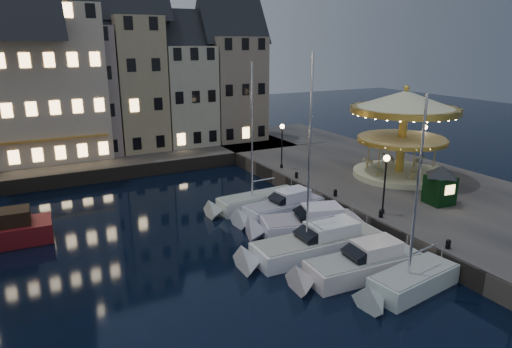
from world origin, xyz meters
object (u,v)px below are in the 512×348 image
bollard_b (381,213)px  bollard_d (296,175)px  motorboat_e (280,209)px  bollard_a (448,244)px  streetlamp_c (282,140)px  motorboat_d (305,225)px  carousel (404,117)px  streetlamp_d (424,141)px  streetlamp_b (385,176)px  motorboat_f (253,203)px  motorboat_c (313,245)px  motorboat_a (407,284)px  ticket_kiosk (441,178)px  motorboat_b (358,266)px  bollard_c (335,192)px

bollard_b → bollard_d: 10.50m
motorboat_e → bollard_a: bearing=-69.8°
bollard_a → bollard_b: same height
streetlamp_c → motorboat_d: size_ratio=0.54×
motorboat_d → carousel: 14.53m
streetlamp_d → streetlamp_b: bearing=-148.2°
streetlamp_d → carousel: (-3.66, -0.85, 2.53)m
streetlamp_d → motorboat_d: 17.35m
bollard_b → streetlamp_c: bearing=87.5°
streetlamp_c → bollard_b: size_ratio=7.32×
streetlamp_b → motorboat_f: (-5.89, 8.05, -3.49)m
streetlamp_b → motorboat_c: bearing=-172.3°
streetlamp_d → motorboat_f: (-17.19, 1.05, -3.49)m
streetlamp_c → motorboat_a: (-4.61, -20.38, -3.48)m
bollard_b → carousel: (8.24, 6.65, 4.95)m
bollard_d → motorboat_e: motorboat_e is taller
streetlamp_d → ticket_kiosk: 9.70m
motorboat_c → carousel: motorboat_c is taller
streetlamp_d → bollard_b: (-11.90, -7.50, -2.41)m
motorboat_f → carousel: bearing=-8.0°
streetlamp_b → carousel: (7.64, 6.15, 2.53)m
bollard_a → motorboat_b: bearing=161.7°
bollard_d → motorboat_b: motorboat_b is taller
motorboat_a → streetlamp_d: bearing=41.1°
streetlamp_c → motorboat_f: 8.75m
streetlamp_d → carousel: carousel is taller
motorboat_e → streetlamp_d: bearing=4.9°
streetlamp_b → motorboat_f: bearing=126.2°
bollard_c → bollard_b: bearing=-90.0°
bollard_c → carousel: 9.75m
streetlamp_c → bollard_a: (-0.60, -19.50, -2.41)m
streetlamp_b → bollard_b: (-0.60, -0.50, -2.41)m
bollard_c → motorboat_a: size_ratio=0.05×
bollard_a → motorboat_b: size_ratio=0.07×
streetlamp_b → streetlamp_c: 13.50m
bollard_b → motorboat_c: motorboat_c is taller
motorboat_b → motorboat_e: same height
bollard_b → motorboat_d: motorboat_d is taller
streetlamp_b → ticket_kiosk: (5.07, -0.39, -0.79)m
bollard_a → motorboat_a: size_ratio=0.05×
motorboat_a → motorboat_d: (-0.39, 8.98, 0.10)m
bollard_b → bollard_c: 5.00m
motorboat_c → motorboat_a: bearing=-73.1°
bollard_c → streetlamp_c: bearing=86.2°
bollard_a → motorboat_d: 9.26m
streetlamp_b → motorboat_b: size_ratio=0.53×
streetlamp_d → motorboat_f: 17.57m
bollard_b → streetlamp_b: bearing=39.8°
streetlamp_b → bollard_a: (-0.60, -6.00, -2.41)m
ticket_kiosk → motorboat_d: bearing=166.1°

